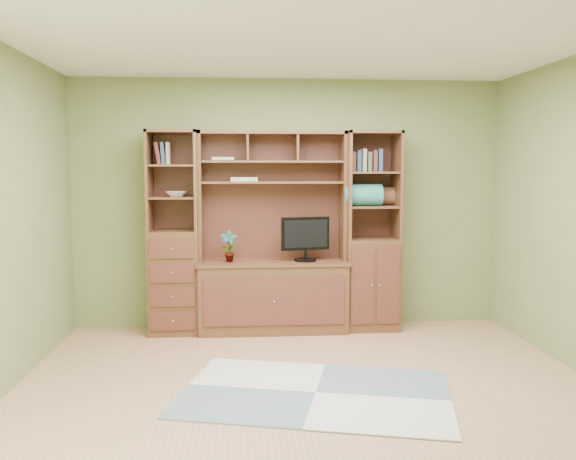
{
  "coord_description": "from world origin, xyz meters",
  "views": [
    {
      "loc": [
        -0.5,
        -4.42,
        1.67
      ],
      "look_at": [
        -0.07,
        1.2,
        1.1
      ],
      "focal_mm": 38.0,
      "sensor_mm": 36.0,
      "label": 1
    }
  ],
  "objects": [
    {
      "name": "blanket_teal",
      "position": [
        0.74,
        1.73,
        1.4
      ],
      "size": [
        0.38,
        0.22,
        0.22
      ],
      "primitive_type": "cube",
      "color": "#2C756E",
      "rests_on": "right_tower"
    },
    {
      "name": "bowl",
      "position": [
        -1.15,
        1.77,
        1.42
      ],
      "size": [
        0.21,
        0.21,
        0.05
      ],
      "primitive_type": "imported",
      "color": "silver",
      "rests_on": "left_tower"
    },
    {
      "name": "left_tower",
      "position": [
        -1.18,
        1.77,
        1.02
      ],
      "size": [
        0.5,
        0.45,
        2.05
      ],
      "primitive_type": "cube",
      "color": "#53311D",
      "rests_on": "ground"
    },
    {
      "name": "magazines",
      "position": [
        -0.47,
        1.82,
        1.56
      ],
      "size": [
        0.27,
        0.2,
        0.04
      ],
      "primitive_type": "cube",
      "color": "#B3A999",
      "rests_on": "center_hutch"
    },
    {
      "name": "right_tower",
      "position": [
        0.84,
        1.77,
        1.02
      ],
      "size": [
        0.55,
        0.45,
        2.05
      ],
      "primitive_type": "cube",
      "color": "#53311D",
      "rests_on": "ground"
    },
    {
      "name": "center_hutch",
      "position": [
        -0.18,
        1.73,
        1.02
      ],
      "size": [
        1.54,
        0.53,
        2.05
      ],
      "primitive_type": "cube",
      "color": "#53311D",
      "rests_on": "ground"
    },
    {
      "name": "orchid",
      "position": [
        -0.63,
        1.7,
        0.89
      ],
      "size": [
        0.17,
        0.11,
        0.32
      ],
      "primitive_type": "imported",
      "color": "#9E5835",
      "rests_on": "center_hutch"
    },
    {
      "name": "room",
      "position": [
        0.0,
        0.0,
        1.3
      ],
      "size": [
        4.6,
        4.1,
        2.64
      ],
      "color": "tan",
      "rests_on": "ground"
    },
    {
      "name": "monitor",
      "position": [
        0.15,
        1.7,
        1.04
      ],
      "size": [
        0.54,
        0.32,
        0.62
      ],
      "primitive_type": "cube",
      "rotation": [
        0.0,
        0.0,
        0.2
      ],
      "color": "black",
      "rests_on": "center_hutch"
    },
    {
      "name": "blanket_red",
      "position": [
        0.99,
        1.85,
        1.38
      ],
      "size": [
        0.34,
        0.19,
        0.19
      ],
      "primitive_type": "cube",
      "color": "brown",
      "rests_on": "right_tower"
    },
    {
      "name": "rug",
      "position": [
        0.04,
        -0.07,
        0.01
      ],
      "size": [
        2.24,
        1.76,
        0.01
      ],
      "primitive_type": "cube",
      "rotation": [
        0.0,
        0.0,
        -0.25
      ],
      "color": "#969C9B",
      "rests_on": "ground"
    }
  ]
}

